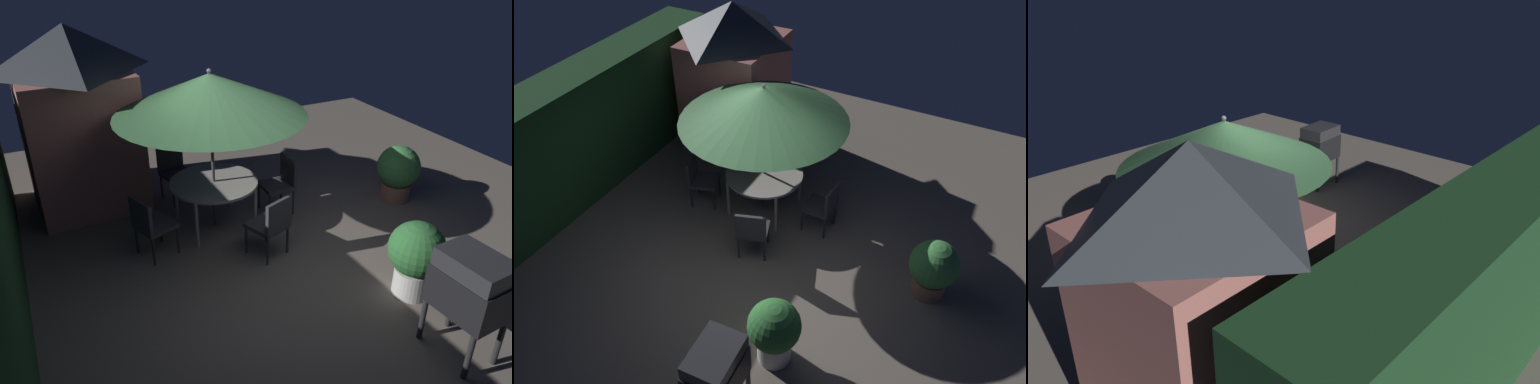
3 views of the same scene
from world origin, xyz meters
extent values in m
plane|color=#6B6056|center=(0.00, 0.00, 0.00)|extent=(11.00, 11.00, 0.00)
cube|color=#193D1E|center=(0.00, 3.50, 1.08)|extent=(6.99, 0.89, 2.16)
cube|color=#B26B60|center=(2.71, 1.90, 1.08)|extent=(1.73, 1.66, 2.15)
pyramid|color=#33383D|center=(2.71, 1.90, 2.49)|extent=(1.84, 1.76, 0.67)
cube|color=brown|center=(2.69, 2.72, 0.84)|extent=(0.71, 0.05, 1.68)
cylinder|color=#B2ADA3|center=(1.04, 0.37, 0.72)|extent=(1.29, 1.29, 0.04)
cylinder|color=gray|center=(0.59, -0.08, 0.35)|extent=(0.05, 0.05, 0.70)
cylinder|color=gray|center=(1.49, -0.08, 0.35)|extent=(0.05, 0.05, 0.70)
cylinder|color=gray|center=(0.59, 0.82, 0.35)|extent=(0.05, 0.05, 0.70)
cylinder|color=gray|center=(1.49, 0.82, 0.35)|extent=(0.05, 0.05, 0.70)
cylinder|color=#4C4C51|center=(1.04, 0.37, 1.16)|extent=(0.04, 0.04, 2.31)
cone|color=#2D5633|center=(1.04, 0.37, 2.03)|extent=(2.65, 2.65, 0.56)
sphere|color=#4C4C51|center=(1.04, 0.37, 2.34)|extent=(0.06, 0.06, 0.06)
cube|color=black|center=(-2.46, -0.93, 0.78)|extent=(0.73, 0.54, 0.45)
cube|color=#2B2B2E|center=(-2.46, -0.93, 1.10)|extent=(0.69, 0.51, 0.20)
cylinder|color=#262628|center=(-2.15, -1.14, 0.28)|extent=(0.06, 0.06, 0.55)
cylinder|color=#262628|center=(-2.15, -0.72, 0.28)|extent=(0.06, 0.06, 0.55)
cube|color=#38383D|center=(1.01, -0.65, 0.45)|extent=(0.47, 0.47, 0.06)
cube|color=#38383D|center=(1.00, -0.86, 0.68)|extent=(0.46, 0.06, 0.45)
cylinder|color=#2C2C30|center=(0.80, -0.85, 0.23)|extent=(0.04, 0.04, 0.45)
cylinder|color=#2C2C30|center=(1.20, -0.86, 0.23)|extent=(0.04, 0.04, 0.45)
cylinder|color=#2C2C30|center=(0.81, -0.45, 0.23)|extent=(0.04, 0.04, 0.45)
cylinder|color=#2C2C30|center=(1.21, -0.46, 0.23)|extent=(0.04, 0.04, 0.45)
cube|color=#38383D|center=(2.09, 0.59, 0.45)|extent=(0.55, 0.55, 0.06)
cube|color=#38383D|center=(2.30, 0.63, 0.68)|extent=(0.14, 0.46, 0.45)
cylinder|color=#2C2C30|center=(2.33, 0.44, 0.23)|extent=(0.04, 0.04, 0.45)
cylinder|color=#2C2C30|center=(2.25, 0.83, 0.23)|extent=(0.04, 0.04, 0.45)
cylinder|color=#2C2C30|center=(1.94, 0.35, 0.23)|extent=(0.04, 0.04, 0.45)
cylinder|color=#2C2C30|center=(1.85, 0.75, 0.23)|extent=(0.04, 0.04, 0.45)
cube|color=#38383D|center=(0.70, 1.36, 0.45)|extent=(0.58, 0.58, 0.06)
cube|color=#38383D|center=(0.64, 1.56, 0.68)|extent=(0.45, 0.20, 0.45)
cylinder|color=#2C2C30|center=(0.83, 1.61, 0.23)|extent=(0.04, 0.04, 0.45)
cylinder|color=#2C2C30|center=(0.45, 1.48, 0.23)|extent=(0.04, 0.04, 0.45)
cylinder|color=#2C2C30|center=(0.96, 1.23, 0.23)|extent=(0.04, 0.04, 0.45)
cylinder|color=#2C2C30|center=(0.58, 1.11, 0.23)|extent=(0.04, 0.04, 0.45)
cube|color=#38383D|center=(0.04, 0.02, 0.45)|extent=(0.59, 0.59, 0.06)
cube|color=#38383D|center=(-0.16, -0.05, 0.68)|extent=(0.20, 0.45, 0.45)
cylinder|color=#2C2C30|center=(-0.22, 0.14, 0.23)|extent=(0.04, 0.04, 0.45)
cylinder|color=#2C2C30|center=(-0.09, -0.24, 0.23)|extent=(0.04, 0.04, 0.45)
cylinder|color=#2C2C30|center=(0.16, 0.27, 0.23)|extent=(0.04, 0.04, 0.45)
cylinder|color=#2C2C30|center=(0.29, -0.10, 0.23)|extent=(0.04, 0.04, 0.45)
cylinder|color=#936651|center=(0.48, -2.63, 0.14)|extent=(0.47, 0.47, 0.29)
sphere|color=#3D8442|center=(0.48, -2.63, 0.58)|extent=(0.69, 0.69, 0.69)
cylinder|color=silver|center=(-1.52, -1.15, 0.18)|extent=(0.44, 0.44, 0.35)
sphere|color=#2D6B33|center=(-1.52, -1.15, 0.64)|extent=(0.68, 0.68, 0.68)
camera|label=1|loc=(-4.95, 2.69, 3.90)|focal=34.47mm
camera|label=2|loc=(-4.93, -2.91, 5.90)|focal=36.14mm
camera|label=3|loc=(4.92, 4.92, 4.04)|focal=35.84mm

